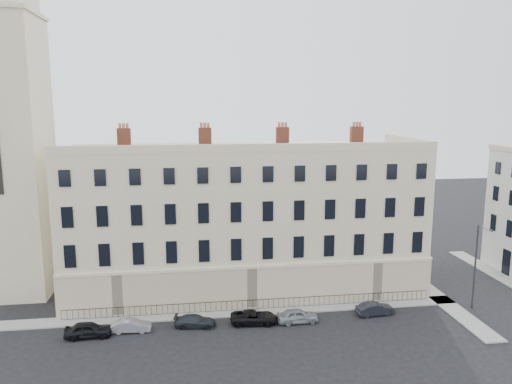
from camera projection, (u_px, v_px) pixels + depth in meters
ground at (330, 332)px, 43.10m from camera, size 160.00×160.00×0.00m
terrace at (245, 218)px, 52.60m from camera, size 36.22×12.22×17.00m
church_tower at (1, 111)px, 49.28m from camera, size 8.00×8.13×44.00m
pavement_terrace at (211, 314)px, 46.58m from camera, size 48.00×2.00×0.12m
pavement_east_return at (428, 289)px, 52.67m from camera, size 2.00×24.00×0.12m
pavement_adjacent at (503, 278)px, 55.99m from camera, size 2.00×20.00×0.12m
railings at (253, 305)px, 47.44m from camera, size 35.00×0.04×0.96m
car_a at (88, 330)px, 41.97m from camera, size 3.94×1.69×1.33m
car_b at (131, 326)px, 43.00m from camera, size 3.40×1.31×1.10m
car_c at (195, 321)px, 43.94m from camera, size 3.83×1.97×1.06m
car_d at (254, 317)px, 44.58m from camera, size 4.38×2.31×1.17m
car_e at (298, 316)px, 44.79m from camera, size 3.79×1.62×1.28m
car_f at (375, 309)px, 46.39m from camera, size 3.67×1.56×1.18m
streetlamp at (476, 263)px, 47.16m from camera, size 0.61×1.74×8.21m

